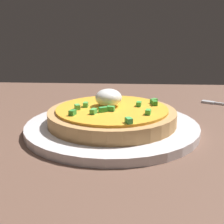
{
  "coord_description": "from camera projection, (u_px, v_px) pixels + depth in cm",
  "views": [
    {
      "loc": [
        5.3,
        -54.95,
        20.85
      ],
      "look_at": [
        2.11,
        -3.72,
        6.21
      ],
      "focal_mm": 50.77,
      "sensor_mm": 36.0,
      "label": 1
    }
  ],
  "objects": [
    {
      "name": "fork",
      "position": [
        222.0,
        104.0,
        0.71
      ],
      "size": [
        10.35,
        6.62,
        0.5
      ],
      "rotation": [
        0.0,
        0.0,
        2.61
      ],
      "color": "#B7B7BC",
      "rests_on": "dining_table"
    },
    {
      "name": "dining_table",
      "position": [
        102.0,
        131.0,
        0.58
      ],
      "size": [
        109.59,
        78.87,
        2.82
      ],
      "primitive_type": "cube",
      "color": "brown",
      "rests_on": "ground"
    },
    {
      "name": "plate",
      "position": [
        112.0,
        127.0,
        0.54
      ],
      "size": [
        29.35,
        29.35,
        1.4
      ],
      "primitive_type": "cylinder",
      "color": "silver",
      "rests_on": "dining_table"
    },
    {
      "name": "pizza",
      "position": [
        112.0,
        115.0,
        0.54
      ],
      "size": [
        21.66,
        21.66,
        5.72
      ],
      "color": "tan",
      "rests_on": "plate"
    }
  ]
}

